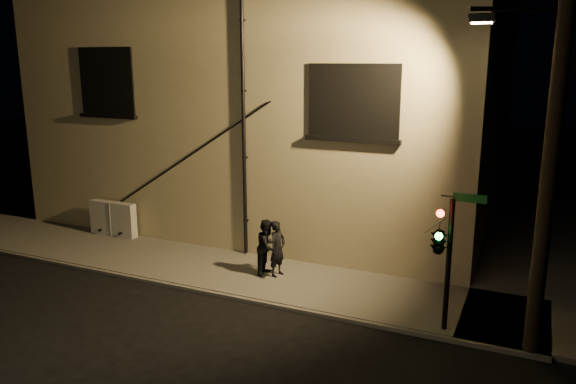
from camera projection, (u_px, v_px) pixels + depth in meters
The scene contains 8 objects.
ground at pixel (253, 302), 14.46m from camera, with size 90.00×90.00×0.00m, color black.
sidewalk at pixel (352, 254), 17.84m from camera, with size 21.00×16.00×0.12m.
building at pixel (290, 103), 22.63m from camera, with size 16.20×12.23×8.80m.
utility_cabinet at pixel (113, 219), 19.47m from camera, with size 1.82×0.31×1.20m, color #B4B2AB.
pedestrian_a at pixel (277, 249), 15.77m from camera, with size 0.58×0.38×1.60m, color black.
pedestrian_b at pixel (267, 247), 15.89m from camera, with size 0.78×0.61×1.61m, color black.
traffic_signal at pixel (440, 239), 12.28m from camera, with size 1.27×1.88×3.19m.
streetlamp_pole at pixel (545, 168), 11.08m from camera, with size 2.04×1.40×7.60m.
Camera 1 is at (6.36, -11.85, 6.09)m, focal length 35.00 mm.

